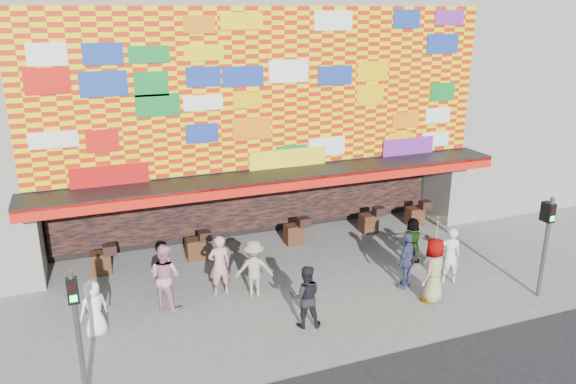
% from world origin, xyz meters
% --- Properties ---
extents(ground, '(90.00, 90.00, 0.00)m').
position_xyz_m(ground, '(0.00, 0.00, 0.00)').
color(ground, slate).
rests_on(ground, ground).
extents(shop_building, '(15.20, 9.40, 10.00)m').
position_xyz_m(shop_building, '(0.00, 8.18, 5.23)').
color(shop_building, gray).
rests_on(shop_building, ground).
extents(neighbor_right, '(11.00, 8.00, 12.00)m').
position_xyz_m(neighbor_right, '(13.00, 8.00, 6.00)').
color(neighbor_right, gray).
rests_on(neighbor_right, ground).
extents(signal_left, '(0.22, 0.20, 3.00)m').
position_xyz_m(signal_left, '(-6.20, -1.50, 1.86)').
color(signal_left, '#59595B').
rests_on(signal_left, ground).
extents(signal_right, '(0.22, 0.20, 3.00)m').
position_xyz_m(signal_right, '(6.20, -1.50, 1.86)').
color(signal_right, '#59595B').
rests_on(signal_right, ground).
extents(ped_a, '(0.86, 0.72, 1.50)m').
position_xyz_m(ped_a, '(-5.85, 0.98, 0.75)').
color(ped_a, white).
rests_on(ped_a, ground).
extents(ped_b, '(0.67, 0.45, 1.80)m').
position_xyz_m(ped_b, '(-2.34, 1.99, 0.90)').
color(ped_b, tan).
rests_on(ped_b, ground).
extents(ped_c, '(0.98, 0.85, 1.70)m').
position_xyz_m(ped_c, '(-0.72, -0.54, 0.85)').
color(ped_c, black).
rests_on(ped_c, ground).
extents(ped_d, '(1.21, 0.88, 1.68)m').
position_xyz_m(ped_d, '(-1.44, 1.54, 0.84)').
color(ped_d, gray).
rests_on(ped_d, ground).
extents(ped_e, '(1.08, 0.91, 1.73)m').
position_xyz_m(ped_e, '(2.91, 0.36, 0.87)').
color(ped_e, '#383F63').
rests_on(ped_e, ground).
extents(ped_f, '(1.44, 1.11, 1.52)m').
position_xyz_m(ped_f, '(4.05, 1.82, 0.76)').
color(ped_f, gray).
rests_on(ped_f, ground).
extents(ped_g, '(1.10, 1.00, 1.89)m').
position_xyz_m(ped_g, '(3.15, -0.61, 0.95)').
color(ped_g, gray).
rests_on(ped_g, ground).
extents(ped_h, '(0.74, 0.60, 1.75)m').
position_xyz_m(ped_h, '(4.29, 0.18, 0.88)').
color(ped_h, silver).
rests_on(ped_h, ground).
extents(ped_i, '(1.16, 1.16, 1.89)m').
position_xyz_m(ped_i, '(-3.94, 1.73, 0.95)').
color(ped_i, '#C9829A').
rests_on(ped_i, ground).
extents(parasol, '(1.26, 1.27, 1.82)m').
position_xyz_m(parasol, '(3.15, -0.61, 2.14)').
color(parasol, beige).
rests_on(parasol, ground).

